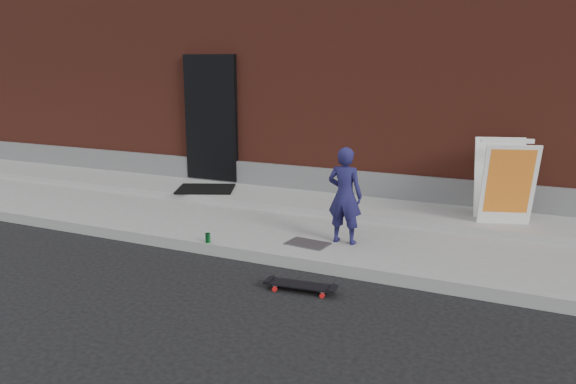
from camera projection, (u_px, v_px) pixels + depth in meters
The scene contains 10 objects.
ground at pixel (266, 265), 6.78m from camera, with size 80.00×80.00×0.00m, color black.
sidewalk at pixel (313, 227), 8.09m from camera, with size 20.00×3.00×0.15m, color gray.
apron at pixel (335, 204), 8.86m from camera, with size 20.00×1.20×0.10m, color #969791.
building at pixel (408, 57), 12.41m from camera, with size 20.00×8.10×5.00m.
child at pixel (345, 195), 7.01m from camera, with size 0.45×0.29×1.23m, color #1D1B4B.
skateboard at pixel (301, 285), 5.98m from camera, with size 0.78×0.27×0.09m.
pizza_sign at pixel (504, 181), 7.60m from camera, with size 0.89×0.98×1.14m.
soda_can at pixel (208, 238), 7.13m from camera, with size 0.07×0.07×0.12m, color #1A8437.
doormat at pixel (206, 189), 9.64m from camera, with size 0.94×0.76×0.03m, color black.
utility_plate at pixel (308, 244), 7.07m from camera, with size 0.52×0.33×0.02m, color #5A5B5F.
Camera 1 is at (2.92, -5.71, 2.40)m, focal length 35.00 mm.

